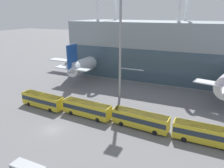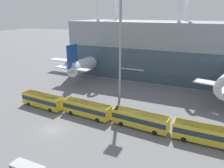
{
  "view_description": "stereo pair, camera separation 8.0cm",
  "coord_description": "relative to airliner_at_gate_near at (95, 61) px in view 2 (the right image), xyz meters",
  "views": [
    {
      "loc": [
        26.81,
        -30.36,
        22.45
      ],
      "look_at": [
        3.78,
        20.61,
        4.0
      ],
      "focal_mm": 35.0,
      "sensor_mm": 36.0,
      "label": 1
    },
    {
      "loc": [
        26.89,
        -30.32,
        22.45
      ],
      "look_at": [
        3.78,
        20.61,
        4.0
      ],
      "focal_mm": 35.0,
      "sensor_mm": 36.0,
      "label": 2
    }
  ],
  "objects": [
    {
      "name": "ground_plane",
      "position": [
        11.55,
        -39.14,
        -5.21
      ],
      "size": [
        440.0,
        440.0,
        0.0
      ],
      "primitive_type": "plane",
      "color": "slate"
    },
    {
      "name": "shuttle_bus_1",
      "position": [
        14.77,
        -31.04,
        -3.27
      ],
      "size": [
        11.78,
        3.56,
        3.31
      ],
      "rotation": [
        0.0,
        0.0,
        -0.08
      ],
      "color": "gold",
      "rests_on": "ground_plane"
    },
    {
      "name": "shuttle_bus_0",
      "position": [
        2.3,
        -31.25,
        -3.27
      ],
      "size": [
        11.8,
        3.66,
        3.31
      ],
      "rotation": [
        0.0,
        0.0,
        -0.08
      ],
      "color": "gold",
      "rests_on": "ground_plane"
    },
    {
      "name": "airliner_at_gate_near",
      "position": [
        0.0,
        0.0,
        0.0
      ],
      "size": [
        39.12,
        37.57,
        13.12
      ],
      "rotation": [
        0.0,
        0.0,
        1.55
      ],
      "color": "silver",
      "rests_on": "ground_plane"
    },
    {
      "name": "lane_stripe_2",
      "position": [
        13.19,
        -30.36,
        -5.21
      ],
      "size": [
        9.16,
        3.55,
        0.01
      ],
      "primitive_type": "cube",
      "rotation": [
        0.0,
        0.0,
        -0.35
      ],
      "color": "yellow",
      "rests_on": "ground_plane"
    },
    {
      "name": "floodlight_mast",
      "position": [
        16.9,
        -16.82,
        13.76
      ],
      "size": [
        2.51,
        2.51,
        31.05
      ],
      "color": "gray",
      "rests_on": "ground_plane"
    },
    {
      "name": "shuttle_bus_3",
      "position": [
        39.7,
        -31.58,
        -3.27
      ],
      "size": [
        11.65,
        2.91,
        3.31
      ],
      "rotation": [
        0.0,
        0.0,
        -0.02
      ],
      "color": "gold",
      "rests_on": "ground_plane"
    },
    {
      "name": "shuttle_bus_2",
      "position": [
        27.23,
        -31.1,
        -3.27
      ],
      "size": [
        11.79,
        3.64,
        3.31
      ],
      "rotation": [
        0.0,
        0.0,
        -0.08
      ],
      "color": "gold",
      "rests_on": "ground_plane"
    }
  ]
}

